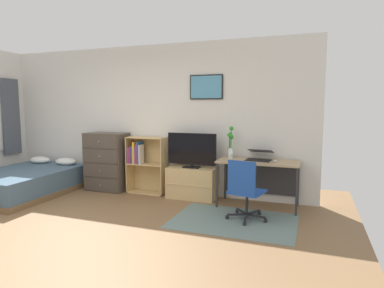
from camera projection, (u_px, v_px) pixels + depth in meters
The scene contains 14 objects.
ground_plane at pixel (57, 236), 4.06m from camera, with size 7.20×7.20×0.00m, color brown.
wall_back_with_posters at pixel (148, 119), 6.16m from camera, with size 6.12×0.09×2.70m.
area_rug at pixel (234, 221), 4.59m from camera, with size 1.70×1.20×0.01m, color slate.
bed at pixel (25, 182), 5.98m from camera, with size 1.51×2.05×0.57m.
dresser at pixel (107, 162), 6.26m from camera, with size 0.79×0.46×1.09m.
bookshelf at pixel (143, 161), 6.06m from camera, with size 0.72×0.30×1.03m.
tv_stand at pixel (192, 183), 5.71m from camera, with size 0.85×0.41×0.54m.
television at pixel (192, 150), 5.62m from camera, with size 0.87×0.16×0.60m.
desk at pixel (259, 168), 5.27m from camera, with size 1.26×0.58×0.74m.
office_chair at pixel (245, 189), 4.55m from camera, with size 0.58×0.57×0.86m.
laptop at pixel (260, 156), 5.26m from camera, with size 0.41×0.44×0.17m.
computer_mouse at pixel (275, 161), 5.05m from camera, with size 0.06×0.10×0.03m, color silver.
bamboo_vase at pixel (231, 142), 5.48m from camera, with size 0.10×0.10×0.52m.
wine_glass at pixel (231, 152), 5.24m from camera, with size 0.07×0.07×0.18m.
Camera 1 is at (2.91, -3.08, 1.59)m, focal length 30.81 mm.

